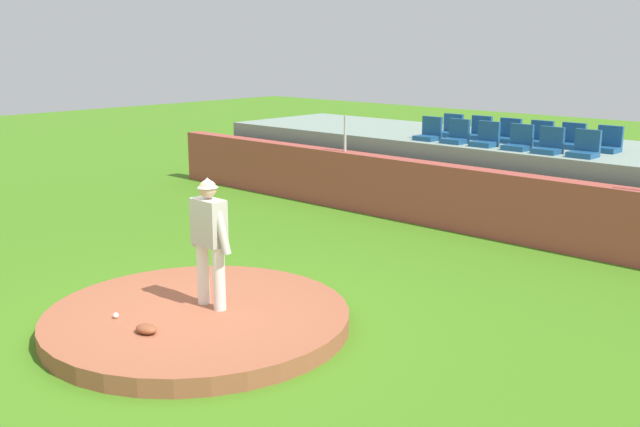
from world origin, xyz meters
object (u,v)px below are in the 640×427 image
(baseball, at_px, (116,315))
(stadium_chair_2, at_px, (486,138))
(stadium_chair_5, at_px, (585,148))
(pitcher, at_px, (210,233))
(stadium_chair_0, at_px, (429,133))
(stadium_chair_4, at_px, (549,145))
(stadium_chair_11, at_px, (608,144))
(stadium_chair_8, at_px, (508,135))
(stadium_chair_9, at_px, (539,138))
(stadium_chair_10, at_px, (571,140))
(stadium_chair_3, at_px, (519,142))
(stadium_chair_7, at_px, (479,132))
(fielding_glove, at_px, (146,329))
(stadium_chair_1, at_px, (457,136))
(stadium_chair_6, at_px, (451,129))

(baseball, relative_size, stadium_chair_2, 0.15)
(baseball, xyz_separation_m, stadium_chair_5, (2.27, 8.58, 1.45))
(pitcher, height_order, stadium_chair_0, stadium_chair_0)
(stadium_chair_4, distance_m, stadium_chair_11, 1.21)
(stadium_chair_8, xyz_separation_m, stadium_chair_9, (0.71, 0.01, 0.00))
(stadium_chair_8, height_order, stadium_chair_10, same)
(stadium_chair_9, bearing_deg, stadium_chair_2, 49.64)
(stadium_chair_3, relative_size, stadium_chair_10, 1.00)
(stadium_chair_7, distance_m, stadium_chair_8, 0.73)
(baseball, distance_m, stadium_chair_9, 9.63)
(stadium_chair_9, bearing_deg, stadium_chair_0, 21.96)
(fielding_glove, height_order, stadium_chair_2, stadium_chair_2)
(stadium_chair_1, bearing_deg, stadium_chair_9, -148.43)
(pitcher, relative_size, stadium_chair_6, 3.46)
(stadium_chair_1, xyz_separation_m, stadium_chair_8, (0.72, 0.87, 0.00))
(stadium_chair_7, relative_size, stadium_chair_9, 1.00)
(stadium_chair_8, xyz_separation_m, stadium_chair_11, (2.12, 0.04, 0.00))
(baseball, xyz_separation_m, stadium_chair_3, (0.92, 8.59, 1.45))
(stadium_chair_10, bearing_deg, stadium_chair_3, 54.77)
(stadium_chair_10, height_order, stadium_chair_11, same)
(stadium_chair_4, bearing_deg, stadium_chair_8, -33.59)
(stadium_chair_4, height_order, stadium_chair_8, same)
(stadium_chair_6, height_order, stadium_chair_10, same)
(pitcher, bearing_deg, baseball, -115.45)
(fielding_glove, distance_m, stadium_chair_7, 9.71)
(fielding_glove, height_order, stadium_chair_5, stadium_chair_5)
(baseball, height_order, stadium_chair_4, stadium_chair_4)
(stadium_chair_6, bearing_deg, stadium_chair_11, -179.37)
(stadium_chair_2, xyz_separation_m, stadium_chair_8, (0.03, 0.86, 0.00))
(baseball, distance_m, stadium_chair_8, 9.58)
(baseball, distance_m, stadium_chair_3, 8.76)
(stadium_chair_7, bearing_deg, stadium_chair_0, 51.83)
(pitcher, relative_size, stadium_chair_7, 3.46)
(pitcher, relative_size, stadium_chair_1, 3.46)
(stadium_chair_8, distance_m, stadium_chair_10, 1.38)
(stadium_chair_7, xyz_separation_m, stadium_chair_11, (2.84, -0.00, 0.00))
(stadium_chair_7, bearing_deg, stadium_chair_1, 90.22)
(stadium_chair_7, height_order, stadium_chair_8, same)
(stadium_chair_2, bearing_deg, fielding_glove, 93.48)
(stadium_chair_0, height_order, stadium_chair_9, same)
(baseball, height_order, stadium_chair_9, stadium_chair_9)
(pitcher, xyz_separation_m, stadium_chair_0, (-1.78, 7.51, 0.49))
(stadium_chair_1, distance_m, stadium_chair_5, 2.79)
(stadium_chair_0, bearing_deg, stadium_chair_1, 178.49)
(stadium_chair_2, xyz_separation_m, stadium_chair_6, (-1.40, 0.86, 0.00))
(stadium_chair_0, bearing_deg, stadium_chair_3, 179.27)
(stadium_chair_6, xyz_separation_m, stadium_chair_10, (2.81, 0.05, 0.00))
(pitcher, distance_m, stadium_chair_9, 8.40)
(stadium_chair_10, bearing_deg, stadium_chair_7, 0.22)
(stadium_chair_4, height_order, stadium_chair_5, same)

